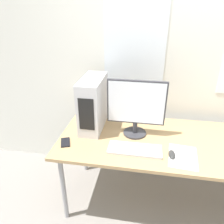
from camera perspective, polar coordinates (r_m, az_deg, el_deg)
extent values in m
cube|color=silver|center=(2.24, 20.51, 13.86)|extent=(8.00, 0.06, 2.70)
cube|color=white|center=(2.13, 6.28, 23.99)|extent=(0.58, 0.01, 1.38)
cube|color=tan|center=(1.98, 19.92, -7.85)|extent=(2.26, 0.81, 0.03)
cylinder|color=#99999E|center=(2.04, -12.55, -18.92)|extent=(0.04, 0.04, 0.70)
cylinder|color=#99999E|center=(2.50, -7.14, -8.51)|extent=(0.04, 0.04, 0.70)
cube|color=silver|center=(1.99, -4.96, 2.24)|extent=(0.19, 0.45, 0.47)
cube|color=black|center=(1.80, -6.72, -0.70)|extent=(0.13, 0.00, 0.28)
cylinder|color=#333338|center=(1.98, 5.94, -5.43)|extent=(0.20, 0.20, 0.02)
cylinder|color=#333338|center=(1.95, 6.02, -3.85)|extent=(0.04, 0.04, 0.11)
cube|color=#333338|center=(1.84, 6.37, 2.51)|extent=(0.49, 0.03, 0.39)
cube|color=white|center=(1.83, 6.34, 2.31)|extent=(0.47, 0.00, 0.36)
cube|color=silver|center=(1.77, 5.99, -9.72)|extent=(0.43, 0.17, 0.02)
cube|color=white|center=(1.77, 6.01, -9.42)|extent=(0.39, 0.14, 0.00)
ellipsoid|color=#2D2D2D|center=(1.77, 15.36, -10.60)|extent=(0.05, 0.11, 0.03)
cube|color=black|center=(1.89, -12.08, -7.75)|extent=(0.12, 0.15, 0.01)
cube|color=white|center=(1.79, 18.02, -11.00)|extent=(0.24, 0.31, 0.00)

